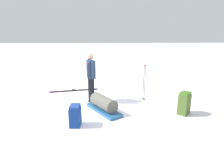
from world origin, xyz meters
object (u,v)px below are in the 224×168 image
Objects in this scene: ski_poles_planted_near at (144,81)px; ski_poles_planted_far at (88,81)px; gear_sled at (104,104)px; skier_standing at (91,75)px; ski_pair_near at (74,90)px; backpack_large_dark at (184,103)px; backpack_bright at (75,116)px.

ski_poles_planted_near is 1.94m from ski_poles_planted_far.
ski_poles_planted_near reaches higher than gear_sled.
skier_standing reaches higher than ski_pair_near.
skier_standing is 1.86m from ski_poles_planted_near.
backpack_large_dark is 1.21× the size of backpack_bright.
ski_pair_near is 1.53× the size of ski_poles_planted_near.
ski_poles_planted_far reaches higher than backpack_bright.
gear_sled is at bearing 29.84° from ski_pair_near.
skier_standing reaches higher than backpack_bright.
ski_pair_near is 3.49× the size of backpack_bright.
backpack_bright is at bearing -9.54° from skier_standing.
skier_standing is 3.00× the size of backpack_bright.
gear_sled is (-0.91, 0.72, -0.05)m from backpack_bright.
backpack_large_dark is 0.49× the size of ski_poles_planted_far.
backpack_bright is at bearing -7.17° from ski_poles_planted_far.
ski_poles_planted_near is 0.93× the size of ski_poles_planted_far.
skier_standing is 0.86× the size of ski_pair_near.
ski_poles_planted_far is at bearing -110.01° from backpack_large_dark.
skier_standing is at bearing -87.37° from ski_poles_planted_near.
backpack_large_dark is at bearing 69.99° from ski_poles_planted_far.
ski_poles_planted_far is at bearing 172.83° from backpack_bright.
ski_poles_planted_near is at bearing 65.03° from ski_pair_near.
ski_poles_planted_near is (1.25, 2.68, 0.71)m from ski_pair_near.
ski_pair_near is 2.89× the size of backpack_large_dark.
skier_standing is 1.20× the size of gear_sled.
backpack_bright is at bearing -48.96° from ski_poles_planted_near.
ski_poles_planted_far is 0.98× the size of gear_sled.
ski_pair_near is 2.55m from gear_sled.
ski_poles_planted_far is (0.10, -0.09, -0.19)m from skier_standing.
ski_poles_planted_near is (-0.08, 1.84, -0.24)m from skier_standing.
gear_sled is at bearing 25.98° from skier_standing.
backpack_large_dark is 3.16m from backpack_bright.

